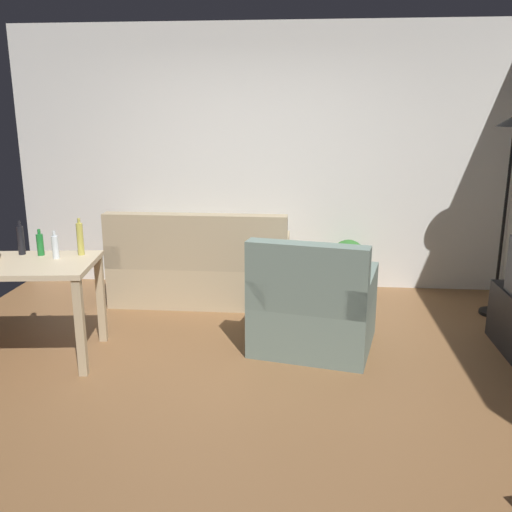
# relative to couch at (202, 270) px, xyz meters

# --- Properties ---
(ground_plane) EXTENTS (5.20, 4.40, 0.02)m
(ground_plane) POSITION_rel_couch_xyz_m (0.54, -1.59, -0.32)
(ground_plane) COLOR brown
(wall_rear) EXTENTS (5.20, 0.10, 2.70)m
(wall_rear) POSITION_rel_couch_xyz_m (0.54, 0.61, 1.04)
(wall_rear) COLOR silver
(wall_rear) RESTS_ON ground_plane
(couch) EXTENTS (1.71, 0.84, 0.92)m
(couch) POSITION_rel_couch_xyz_m (0.00, 0.00, 0.00)
(couch) COLOR tan
(couch) RESTS_ON ground_plane
(torchiere_lamp) EXTENTS (0.32, 0.32, 1.81)m
(torchiere_lamp) POSITION_rel_couch_xyz_m (2.79, -0.17, 1.11)
(torchiere_lamp) COLOR black
(torchiere_lamp) RESTS_ON ground_plane
(desk) EXTENTS (1.28, 0.84, 0.76)m
(desk) POSITION_rel_couch_xyz_m (-1.14, -1.47, 0.34)
(desk) COLOR #C6B28E
(desk) RESTS_ON ground_plane
(potted_plant) EXTENTS (0.36, 0.36, 0.57)m
(potted_plant) POSITION_rel_couch_xyz_m (1.47, 0.31, 0.02)
(potted_plant) COLOR brown
(potted_plant) RESTS_ON ground_plane
(armchair) EXTENTS (1.06, 1.01, 0.92)m
(armchair) POSITION_rel_couch_xyz_m (1.10, -1.08, 0.01)
(armchair) COLOR slate
(armchair) RESTS_ON ground_plane
(bottle_dark) EXTENTS (0.05, 0.05, 0.27)m
(bottle_dark) POSITION_rel_couch_xyz_m (-1.17, -1.24, 0.57)
(bottle_dark) COLOR black
(bottle_dark) RESTS_ON desk
(bottle_green) EXTENTS (0.05, 0.05, 0.21)m
(bottle_green) POSITION_rel_couch_xyz_m (-1.01, -1.25, 0.54)
(bottle_green) COLOR #1E722D
(bottle_green) RESTS_ON desk
(bottle_clear) EXTENTS (0.05, 0.05, 0.21)m
(bottle_clear) POSITION_rel_couch_xyz_m (-0.85, -1.33, 0.54)
(bottle_clear) COLOR silver
(bottle_clear) RESTS_ON desk
(bottle_squat) EXTENTS (0.05, 0.05, 0.29)m
(bottle_squat) POSITION_rel_couch_xyz_m (-0.71, -1.21, 0.58)
(bottle_squat) COLOR #BCB24C
(bottle_squat) RESTS_ON desk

